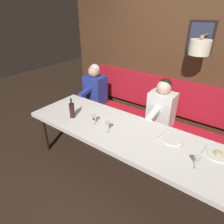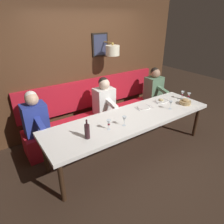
% 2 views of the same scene
% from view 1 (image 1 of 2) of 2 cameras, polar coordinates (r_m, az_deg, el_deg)
% --- Properties ---
extents(ground_plane, '(12.00, 12.00, 0.00)m').
position_cam_1_polar(ground_plane, '(2.99, 5.66, -18.23)').
color(ground_plane, '#332319').
extents(dining_table, '(0.90, 3.16, 0.74)m').
position_cam_1_polar(dining_table, '(2.54, 6.38, -7.59)').
color(dining_table, white).
rests_on(dining_table, ground_plane).
extents(banquette_bench, '(0.52, 3.36, 0.45)m').
position_cam_1_polar(banquette_bench, '(3.47, 13.54, -6.57)').
color(banquette_bench, red).
rests_on(banquette_bench, ground_plane).
extents(back_wall_panel, '(0.59, 4.56, 2.90)m').
position_cam_1_polar(back_wall_panel, '(3.51, 19.68, 13.49)').
color(back_wall_panel, '#51331E').
rests_on(back_wall_panel, ground_plane).
extents(diner_near, '(0.60, 0.40, 0.79)m').
position_cam_1_polar(diner_near, '(3.18, 14.51, 2.18)').
color(diner_near, white).
rests_on(diner_near, banquette_bench).
extents(diner_middle, '(0.60, 0.40, 0.79)m').
position_cam_1_polar(diner_middle, '(3.86, -5.12, 7.73)').
color(diner_middle, '#283893').
rests_on(diner_middle, banquette_bench).
extents(place_setting_0, '(0.24, 0.32, 0.05)m').
position_cam_1_polar(place_setting_0, '(2.46, 28.87, -10.97)').
color(place_setting_0, white).
rests_on(place_setting_0, dining_table).
extents(place_setting_1, '(0.24, 0.33, 0.01)m').
position_cam_1_polar(place_setting_1, '(2.50, 17.23, -7.78)').
color(place_setting_1, white).
rests_on(place_setting_1, dining_table).
extents(wine_glass_0, '(0.07, 0.07, 0.16)m').
position_cam_1_polar(wine_glass_0, '(2.12, 23.95, -12.96)').
color(wine_glass_0, silver).
rests_on(wine_glass_0, dining_table).
extents(wine_glass_1, '(0.07, 0.07, 0.16)m').
position_cam_1_polar(wine_glass_1, '(2.64, -5.45, -1.57)').
color(wine_glass_1, silver).
rests_on(wine_glass_1, dining_table).
extents(wine_glass_2, '(0.07, 0.07, 0.16)m').
position_cam_1_polar(wine_glass_2, '(2.46, -1.32, -3.81)').
color(wine_glass_2, silver).
rests_on(wine_glass_2, dining_table).
extents(wine_bottle, '(0.08, 0.08, 0.30)m').
position_cam_1_polar(wine_bottle, '(2.87, -11.74, 0.53)').
color(wine_bottle, '#33191E').
rests_on(wine_bottle, dining_table).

